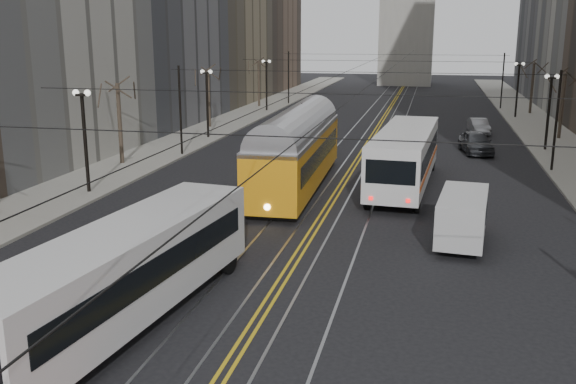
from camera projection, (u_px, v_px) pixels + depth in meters
The scene contains 13 objects.
sidewalk_left at pixel (220, 126), 62.21m from camera, with size 5.00×140.00×0.15m, color gray.
sidewalk_right at pixel (548, 137), 55.79m from camera, with size 5.00×140.00×0.15m, color gray.
streetcar_rails at pixel (375, 132), 59.02m from camera, with size 4.80×130.00×0.02m, color gray.
centre_lines at pixel (375, 132), 59.02m from camera, with size 0.42×130.00×0.01m, color gold.
lamp_posts at pixel (354, 126), 42.96m from camera, with size 27.60×57.20×5.60m.
street_trees at pixel (364, 114), 49.11m from camera, with size 31.68×53.28×5.60m.
trolley_wires at pixel (364, 102), 48.48m from camera, with size 25.96×120.00×6.60m.
transit_bus at pixel (125, 277), 19.79m from camera, with size 2.60×12.48×3.12m, color silver.
streetcar at pixel (297, 157), 37.39m from camera, with size 2.87×15.46×3.64m, color orange.
rear_bus at pixel (405, 159), 37.46m from camera, with size 2.85×13.13×3.42m, color white.
cargo_van at pixel (462, 219), 27.56m from camera, with size 1.91×4.98×2.20m, color silver.
sedan_grey at pixel (476, 142), 48.43m from camera, with size 1.98×4.93×1.68m, color #3C3E43.
sedan_silver at pixel (479, 126), 57.73m from camera, with size 1.45×4.16×1.37m, color #939499.
Camera 1 is at (5.11, -13.93, 8.92)m, focal length 40.00 mm.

